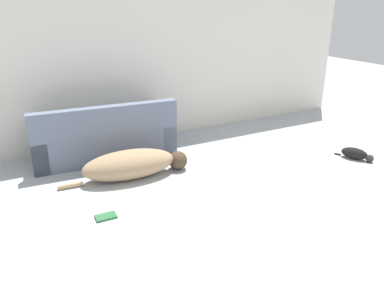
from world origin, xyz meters
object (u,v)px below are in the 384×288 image
at_px(couch, 104,139).
at_px(dog, 133,164).
at_px(book_green, 106,217).
at_px(cat, 356,154).

relative_size(couch, dog, 1.20).
distance_m(couch, book_green, 1.69).
bearing_deg(couch, cat, 155.01).
height_order(couch, dog, couch).
bearing_deg(book_green, dog, 53.98).
xyz_separation_m(couch, dog, (0.13, -0.82, -0.10)).
distance_m(couch, cat, 3.57).
bearing_deg(book_green, cat, -1.92).
height_order(dog, cat, dog).
bearing_deg(dog, cat, -12.55).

